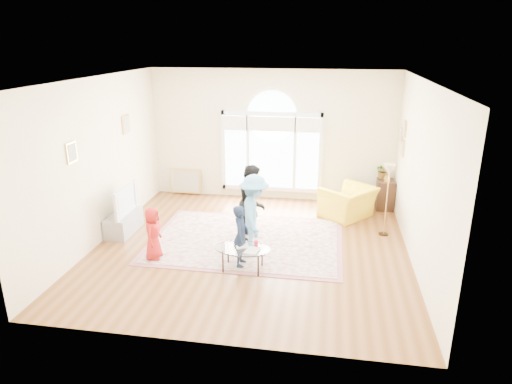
% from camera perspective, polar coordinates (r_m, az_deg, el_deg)
% --- Properties ---
extents(ground, '(6.00, 6.00, 0.00)m').
position_cam_1_polar(ground, '(8.96, -0.68, -6.94)').
color(ground, '#5D3615').
rests_on(ground, ground).
extents(room_shell, '(6.00, 6.00, 6.00)m').
position_cam_1_polar(room_shell, '(11.12, 1.90, 6.70)').
color(room_shell, beige).
rests_on(room_shell, ground).
extents(area_rug, '(3.60, 2.60, 0.02)m').
position_cam_1_polar(area_rug, '(9.24, -1.20, -6.05)').
color(area_rug, beige).
rests_on(area_rug, ground).
extents(rug_border, '(3.80, 2.80, 0.01)m').
position_cam_1_polar(rug_border, '(9.24, -1.20, -6.07)').
color(rug_border, '#93575E').
rests_on(rug_border, ground).
extents(tv_console, '(0.45, 1.00, 0.42)m').
position_cam_1_polar(tv_console, '(9.95, -16.20, -3.72)').
color(tv_console, gray).
rests_on(tv_console, ground).
extents(television, '(0.17, 1.03, 0.59)m').
position_cam_1_polar(television, '(9.77, -16.42, -0.97)').
color(television, black).
rests_on(television, tv_console).
extents(coffee_table, '(1.00, 0.66, 0.54)m').
position_cam_1_polar(coffee_table, '(7.98, -1.67, -7.14)').
color(coffee_table, silver).
rests_on(coffee_table, ground).
extents(armchair, '(1.43, 1.44, 0.71)m').
position_cam_1_polar(armchair, '(10.52, 11.41, -1.26)').
color(armchair, yellow).
rests_on(armchair, ground).
extents(side_cabinet, '(0.40, 0.50, 0.70)m').
position_cam_1_polar(side_cabinet, '(11.26, 15.83, -0.30)').
color(side_cabinet, black).
rests_on(side_cabinet, ground).
extents(floor_lamp, '(0.30, 0.30, 1.51)m').
position_cam_1_polar(floor_lamp, '(9.46, 16.29, 2.01)').
color(floor_lamp, black).
rests_on(floor_lamp, ground).
extents(plant_pedestal, '(0.20, 0.20, 0.70)m').
position_cam_1_polar(plant_pedestal, '(11.42, 15.34, 0.01)').
color(plant_pedestal, white).
rests_on(plant_pedestal, ground).
extents(potted_plant, '(0.43, 0.40, 0.38)m').
position_cam_1_polar(potted_plant, '(11.26, 15.57, 2.61)').
color(potted_plant, '#33722D').
rests_on(potted_plant, plant_pedestal).
extents(leaning_picture, '(0.80, 0.14, 0.62)m').
position_cam_1_polar(leaning_picture, '(12.09, -8.63, -0.24)').
color(leaning_picture, tan).
rests_on(leaning_picture, ground).
extents(child_red, '(0.33, 0.49, 0.98)m').
position_cam_1_polar(child_red, '(8.53, -12.77, -5.04)').
color(child_red, '#AA1C1A').
rests_on(child_red, area_rug).
extents(child_navy, '(0.28, 0.42, 1.12)m').
position_cam_1_polar(child_navy, '(8.05, -1.91, -5.48)').
color(child_navy, '#14213C').
rests_on(child_navy, area_rug).
extents(child_black, '(0.67, 0.81, 1.51)m').
position_cam_1_polar(child_black, '(9.10, -0.38, -1.22)').
color(child_black, black).
rests_on(child_black, area_rug).
extents(child_blue, '(0.72, 1.05, 1.50)m').
position_cam_1_polar(child_blue, '(8.50, -0.23, -2.74)').
color(child_blue, '#5FA6DF').
rests_on(child_blue, area_rug).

